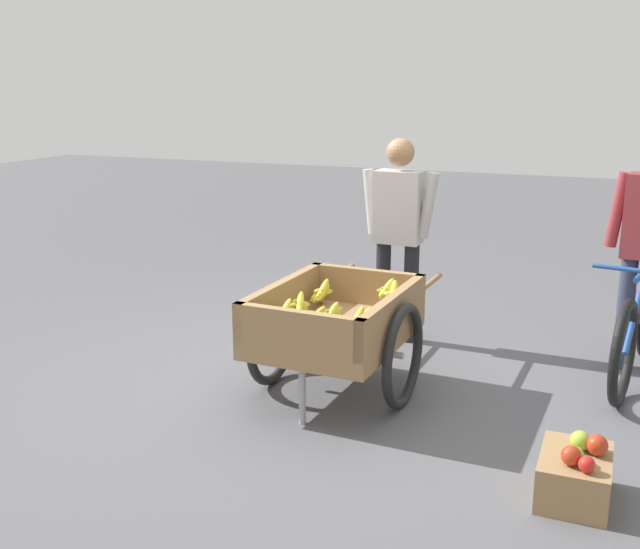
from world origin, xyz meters
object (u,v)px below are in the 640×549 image
object	(u,v)px
vendor_person	(399,223)
mixed_fruit_crate	(575,474)
fruit_cart	(336,327)
bicycle	(638,327)

from	to	relation	value
vendor_person	mixed_fruit_crate	size ratio (longest dim) A/B	3.44
fruit_cart	vendor_person	world-z (taller)	vendor_person
fruit_cart	vendor_person	size ratio (longest dim) A/B	1.11
bicycle	fruit_cart	bearing A→B (deg)	-60.15
mixed_fruit_crate	bicycle	bearing A→B (deg)	171.77
fruit_cart	mixed_fruit_crate	world-z (taller)	fruit_cart
fruit_cart	mixed_fruit_crate	bearing A→B (deg)	63.79
fruit_cart	vendor_person	distance (m)	1.23
bicycle	mixed_fruit_crate	xyz separation A→B (m)	(1.72, -0.25, -0.22)
bicycle	mixed_fruit_crate	world-z (taller)	bicycle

